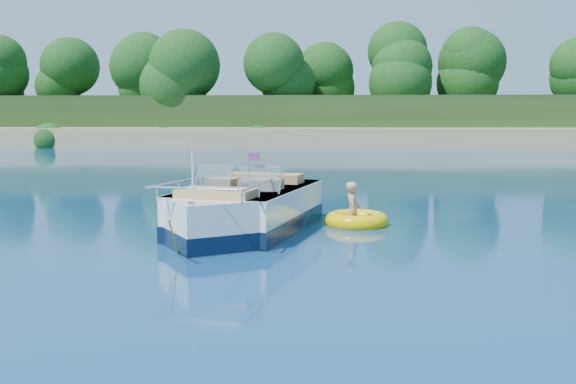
# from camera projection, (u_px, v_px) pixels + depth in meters

# --- Properties ---
(ground) EXTENTS (160.00, 160.00, 0.00)m
(ground) POSITION_uv_depth(u_px,v_px,m) (387.00, 237.00, 13.01)
(ground) COLOR #0A2549
(ground) RESTS_ON ground
(shoreline) EXTENTS (170.00, 59.00, 6.00)m
(shoreline) POSITION_uv_depth(u_px,v_px,m) (335.00, 128.00, 76.11)
(shoreline) COLOR #9E865C
(shoreline) RESTS_ON ground
(treeline) EXTENTS (150.00, 7.12, 8.19)m
(treeline) POSITION_uv_depth(u_px,v_px,m) (340.00, 77.00, 53.00)
(treeline) COLOR black
(treeline) RESTS_ON ground
(motorboat) EXTENTS (3.16, 6.15, 2.08)m
(motorboat) POSITION_uv_depth(u_px,v_px,m) (242.00, 213.00, 13.53)
(motorboat) COLOR white
(motorboat) RESTS_ON ground
(tow_tube) EXTENTS (1.79, 1.79, 0.38)m
(tow_tube) POSITION_uv_depth(u_px,v_px,m) (357.00, 220.00, 14.50)
(tow_tube) COLOR #FBC900
(tow_tube) RESTS_ON ground
(boy) EXTENTS (0.36, 0.74, 1.44)m
(boy) POSITION_uv_depth(u_px,v_px,m) (353.00, 225.00, 14.47)
(boy) COLOR tan
(boy) RESTS_ON ground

